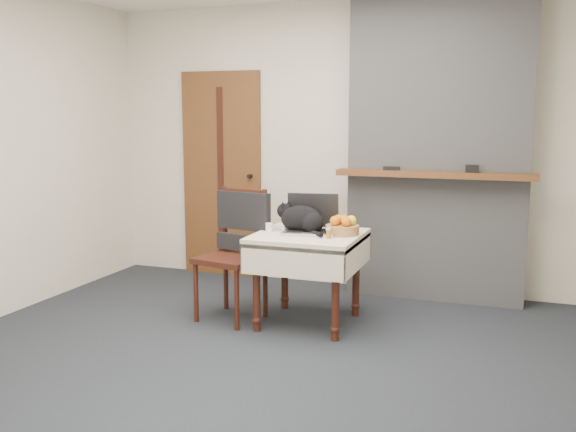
% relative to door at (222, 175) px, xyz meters
% --- Properties ---
extents(ground, '(4.50, 4.50, 0.00)m').
position_rel_door_xyz_m(ground, '(1.20, -1.97, -1.00)').
color(ground, black).
rests_on(ground, ground).
extents(room_shell, '(4.52, 4.01, 2.61)m').
position_rel_door_xyz_m(room_shell, '(1.20, -1.51, 0.76)').
color(room_shell, beige).
rests_on(room_shell, ground).
extents(door, '(0.82, 0.10, 2.00)m').
position_rel_door_xyz_m(door, '(0.00, 0.00, 0.00)').
color(door, brown).
rests_on(door, ground).
extents(chimney, '(1.62, 0.48, 2.60)m').
position_rel_door_xyz_m(chimney, '(2.10, -0.13, 0.30)').
color(chimney, gray).
rests_on(chimney, ground).
extents(side_table, '(0.78, 0.78, 0.70)m').
position_rel_door_xyz_m(side_table, '(1.29, -1.19, -0.41)').
color(side_table, '#37160F').
rests_on(side_table, ground).
extents(laptop, '(0.44, 0.39, 0.29)m').
position_rel_door_xyz_m(laptop, '(1.29, -1.14, -0.23)').
color(laptop, '#B7B7BC').
rests_on(laptop, side_table).
extents(cat, '(0.45, 0.32, 0.24)m').
position_rel_door_xyz_m(cat, '(1.23, -1.18, -0.20)').
color(cat, black).
rests_on(cat, side_table).
extents(cream_jar, '(0.06, 0.06, 0.06)m').
position_rel_door_xyz_m(cream_jar, '(0.98, -1.21, -0.27)').
color(cream_jar, white).
rests_on(cream_jar, side_table).
extents(pill_bottle, '(0.04, 0.04, 0.08)m').
position_rel_door_xyz_m(pill_bottle, '(1.49, -1.33, -0.26)').
color(pill_bottle, '#AF6315').
rests_on(pill_bottle, side_table).
extents(fruit_basket, '(0.25, 0.25, 0.14)m').
position_rel_door_xyz_m(fruit_basket, '(1.54, -1.14, -0.24)').
color(fruit_basket, '#A87144').
rests_on(fruit_basket, side_table).
extents(desk_clutter, '(0.14, 0.04, 0.01)m').
position_rel_door_xyz_m(desk_clutter, '(1.45, -1.17, -0.30)').
color(desk_clutter, black).
rests_on(desk_clutter, side_table).
extents(chair, '(0.54, 0.53, 1.02)m').
position_rel_door_xyz_m(chair, '(0.71, -1.20, -0.35)').
color(chair, '#37160F').
rests_on(chair, ground).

